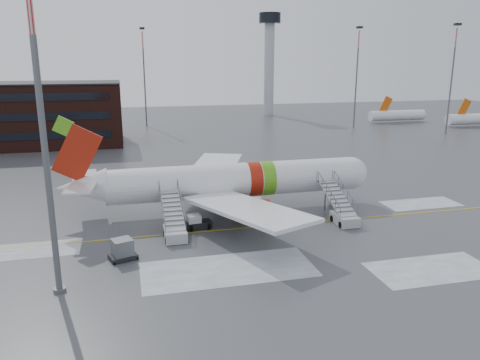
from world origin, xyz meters
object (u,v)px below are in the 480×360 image
object	(u,v)px
airstair_aft	(174,226)
light_mast_near	(43,131)
airliner	(227,181)
pushback_tug	(197,222)
uld_container	(123,250)
airstair_fwd	(342,212)

from	to	relation	value
airstair_aft	light_mast_near	world-z (taller)	light_mast_near
airstair_aft	airliner	bearing A→B (deg)	44.35
pushback_tug	uld_container	distance (m)	9.39
pushback_tug	uld_container	size ratio (longest dim) A/B	1.04
airstair_fwd	uld_container	bearing A→B (deg)	-168.99
airstair_aft	airstair_fwd	bearing A→B (deg)	0.00
pushback_tug	light_mast_near	size ratio (longest dim) A/B	0.12
airliner	airstair_fwd	bearing A→B (deg)	-31.20
light_mast_near	pushback_tug	bearing A→B (deg)	42.41
airstair_fwd	pushback_tug	bearing A→B (deg)	173.86
airstair_fwd	airstair_aft	world-z (taller)	same
airliner	uld_container	distance (m)	16.04
uld_container	airstair_aft	bearing A→B (deg)	41.99
airstair_aft	uld_container	xyz separation A→B (m)	(-4.82, -4.34, -0.22)
airstair_fwd	uld_container	size ratio (longest dim) A/B	2.97
airstair_fwd	airliner	bearing A→B (deg)	148.80
airstair_aft	light_mast_near	size ratio (longest dim) A/B	0.34
airliner	uld_container	xyz separation A→B (m)	(-11.51, -10.88, -2.57)
airstair_aft	pushback_tug	world-z (taller)	airstair_aft
airstair_fwd	uld_container	xyz separation A→B (m)	(-22.30, -4.34, -0.22)
pushback_tug	light_mast_near	bearing A→B (deg)	-137.59
airstair_aft	uld_container	bearing A→B (deg)	-138.01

